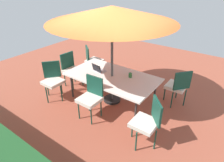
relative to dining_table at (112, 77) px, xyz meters
The scene contains 11 objects.
ground_plane 0.70m from the dining_table, ahead, with size 10.00×10.00×0.02m, color #9E4C38.
dining_table is the anchor object (origin of this frame).
patio_umbrella 1.50m from the dining_table, ahead, with size 2.83×2.83×2.37m.
chair_east 1.44m from the dining_table, ahead, with size 0.48×0.47×0.98m.
chair_southwest 1.62m from the dining_table, 149.78° to the right, with size 0.58×0.58×0.98m.
chair_north 0.80m from the dining_table, 89.68° to the left, with size 0.46×0.47×0.98m.
chair_northwest 1.62m from the dining_table, 150.28° to the left, with size 0.59×0.59×0.98m.
chair_northeast 1.55m from the dining_table, 29.52° to the left, with size 0.59×0.58×0.98m.
chair_southeast 1.60m from the dining_table, 31.26° to the right, with size 0.58×0.58×0.98m.
laptop 0.44m from the dining_table, ahead, with size 0.36×0.30×0.21m.
cup 0.46m from the dining_table, 153.77° to the right, with size 0.08×0.08×0.11m, color #286B33.
Camera 1 is at (-2.54, 3.51, 2.96)m, focal length 31.66 mm.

